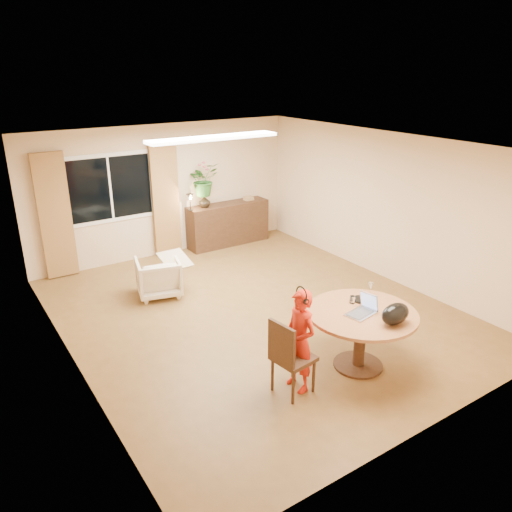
{
  "coord_description": "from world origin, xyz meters",
  "views": [
    {
      "loc": [
        -3.87,
        -5.84,
        3.65
      ],
      "look_at": [
        -0.13,
        -0.2,
        1.04
      ],
      "focal_mm": 35.0,
      "sensor_mm": 36.0,
      "label": 1
    }
  ],
  "objects_px": {
    "sideboard": "(228,224)",
    "armchair": "(158,277)",
    "child": "(300,341)",
    "dining_table": "(361,324)",
    "dining_chair": "(294,356)"
  },
  "relations": [
    {
      "from": "armchair",
      "to": "child",
      "type": "bearing_deg",
      "value": 110.23
    },
    {
      "from": "child",
      "to": "armchair",
      "type": "distance_m",
      "value": 3.38
    },
    {
      "from": "dining_chair",
      "to": "sideboard",
      "type": "distance_m",
      "value": 5.34
    },
    {
      "from": "dining_table",
      "to": "sideboard",
      "type": "distance_m",
      "value": 5.09
    },
    {
      "from": "child",
      "to": "armchair",
      "type": "relative_size",
      "value": 1.78
    },
    {
      "from": "dining_table",
      "to": "armchair",
      "type": "height_order",
      "value": "dining_table"
    },
    {
      "from": "sideboard",
      "to": "armchair",
      "type": "bearing_deg",
      "value": -145.58
    },
    {
      "from": "dining_chair",
      "to": "sideboard",
      "type": "height_order",
      "value": "dining_chair"
    },
    {
      "from": "child",
      "to": "sideboard",
      "type": "relative_size",
      "value": 0.71
    },
    {
      "from": "armchair",
      "to": "dining_table",
      "type": "bearing_deg",
      "value": 124.69
    },
    {
      "from": "dining_table",
      "to": "dining_chair",
      "type": "xyz_separation_m",
      "value": [
        -1.03,
        0.05,
        -0.13
      ]
    },
    {
      "from": "armchair",
      "to": "sideboard",
      "type": "height_order",
      "value": "sideboard"
    },
    {
      "from": "child",
      "to": "armchair",
      "type": "height_order",
      "value": "child"
    },
    {
      "from": "dining_table",
      "to": "child",
      "type": "distance_m",
      "value": 0.93
    },
    {
      "from": "dining_table",
      "to": "sideboard",
      "type": "bearing_deg",
      "value": 78.54
    }
  ]
}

